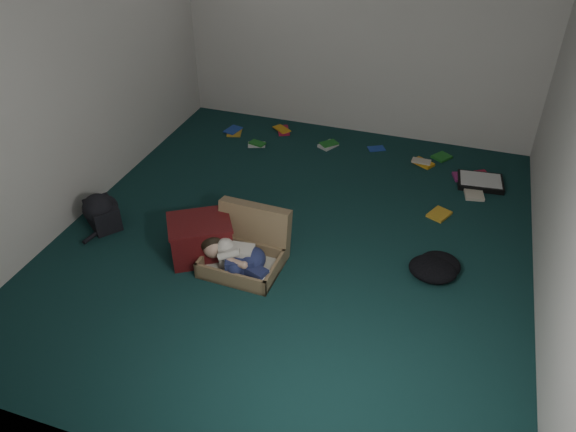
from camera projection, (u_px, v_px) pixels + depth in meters
The scene contains 11 objects.
floor at pixel (293, 239), 4.95m from camera, with size 4.50×4.50×0.00m, color #123332.
wall_back at pixel (361, 19), 5.94m from camera, with size 4.50×4.50×0.00m, color silver.
wall_front at pixel (135, 301), 2.46m from camera, with size 4.50×4.50×0.00m, color silver.
wall_left at pixel (69, 70), 4.72m from camera, with size 4.50×4.50×0.00m, color silver.
suitcase at pixel (247, 248), 4.63m from camera, with size 0.64×0.63×0.45m.
person at pixel (234, 255), 4.50m from camera, with size 0.67×0.34×0.28m.
maroon_bin at pixel (201, 238), 4.67m from camera, with size 0.65×0.61×0.35m.
backpack at pixel (103, 214), 5.05m from camera, with size 0.42×0.33×0.25m, color black, non-canonical shape.
clothing_pile at pixel (423, 262), 4.59m from camera, with size 0.45×0.37×0.14m, color black, non-canonical shape.
paper_tray at pixel (480, 182), 5.68m from camera, with size 0.47×0.38×0.06m.
book_scatter at pixel (376, 160), 6.07m from camera, with size 3.00×1.40×0.02m.
Camera 1 is at (1.21, -3.73, 3.03)m, focal length 35.00 mm.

